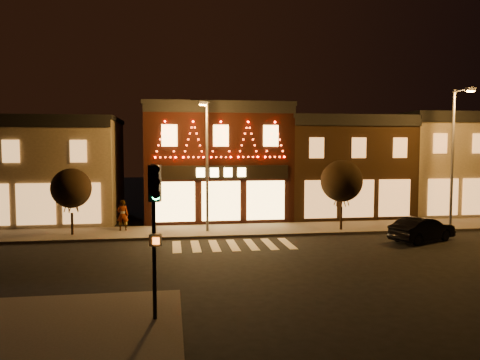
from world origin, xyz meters
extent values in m
plane|color=black|center=(0.00, 0.00, 0.00)|extent=(120.00, 120.00, 0.00)
cube|color=#47423D|center=(2.00, 8.00, 0.07)|extent=(44.00, 4.00, 0.15)
cube|color=#47423D|center=(-6.50, -7.50, 0.07)|extent=(7.00, 7.00, 0.15)
cube|color=#766B54|center=(-13.00, 14.00, 3.50)|extent=(12.00, 8.00, 7.00)
cube|color=black|center=(-13.00, 14.00, 7.15)|extent=(12.20, 8.20, 0.30)
cube|color=black|center=(-13.00, 9.95, 6.75)|extent=(12.00, 0.25, 0.50)
cube|color=black|center=(0.00, 14.00, 4.00)|extent=(10.00, 8.00, 8.00)
cube|color=black|center=(0.00, 14.00, 8.15)|extent=(10.20, 8.20, 0.30)
cube|color=black|center=(0.00, 9.95, 7.75)|extent=(10.00, 0.25, 0.50)
cube|color=black|center=(0.00, 9.90, 3.60)|extent=(9.00, 0.15, 0.90)
cube|color=#FFD87F|center=(0.00, 9.80, 3.60)|extent=(3.40, 0.08, 0.60)
cube|color=#362313|center=(9.50, 14.00, 3.60)|extent=(9.00, 8.00, 7.20)
cube|color=black|center=(9.50, 14.00, 7.35)|extent=(9.20, 8.20, 0.30)
cube|color=black|center=(9.50, 9.95, 6.95)|extent=(9.00, 0.25, 0.50)
cube|color=#766B54|center=(18.50, 14.00, 3.75)|extent=(9.00, 8.00, 7.50)
cube|color=black|center=(18.50, 14.00, 7.65)|extent=(9.20, 8.20, 0.30)
cube|color=black|center=(18.50, 9.95, 7.25)|extent=(9.00, 0.25, 0.50)
cylinder|color=black|center=(-3.80, -6.76, 2.49)|extent=(0.12, 0.12, 4.67)
cube|color=black|center=(-3.75, -6.98, 4.26)|extent=(0.38, 0.37, 1.07)
cylinder|color=#19FF72|center=(-3.71, -7.14, 3.91)|extent=(0.23, 0.11, 0.22)
cube|color=beige|center=(-3.76, -6.96, 2.59)|extent=(0.37, 0.29, 0.35)
cylinder|color=#59595E|center=(-1.10, 7.59, 4.03)|extent=(0.16, 0.16, 7.75)
cylinder|color=#59595E|center=(-1.26, 6.84, 7.80)|extent=(0.43, 1.53, 0.10)
cube|color=#59595E|center=(-1.43, 6.08, 7.76)|extent=(0.53, 0.37, 0.17)
cube|color=orange|center=(-1.43, 6.08, 7.65)|extent=(0.40, 0.27, 0.05)
cylinder|color=#59595E|center=(14.31, 6.60, 4.49)|extent=(0.17, 0.17, 8.67)
cylinder|color=#59595E|center=(14.27, 5.73, 8.71)|extent=(0.20, 1.74, 0.11)
cube|color=#59595E|center=(14.22, 4.87, 8.66)|extent=(0.56, 0.33, 0.20)
cube|color=orange|center=(14.22, 4.87, 8.54)|extent=(0.42, 0.24, 0.05)
cylinder|color=black|center=(-9.02, 7.65, 0.79)|extent=(0.15, 0.15, 1.27)
sphere|color=black|center=(-9.02, 7.65, 2.87)|extent=(2.32, 2.32, 2.32)
cylinder|color=black|center=(7.16, 6.92, 0.86)|extent=(0.15, 0.15, 1.41)
sphere|color=black|center=(7.16, 6.92, 3.18)|extent=(2.58, 2.58, 2.58)
imported|color=black|center=(10.62, 3.48, 0.69)|extent=(4.39, 3.04, 1.37)
imported|color=gray|center=(-6.23, 8.61, 1.09)|extent=(0.71, 0.48, 1.89)
camera|label=1|loc=(-3.30, -20.85, 5.36)|focal=35.33mm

